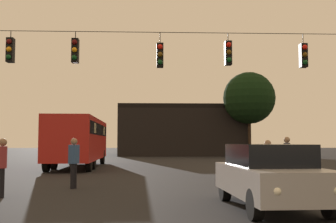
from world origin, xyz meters
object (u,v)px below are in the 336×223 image
object	(u,v)px
pedestrian_crossing_center	(2,164)
car_near_right	(270,175)
pedestrian_crossing_left	(74,160)
pedestrian_crossing_right	(287,156)
pedestrian_near_bus	(268,163)
tree_left_silhouette	(249,98)
city_bus	(79,137)

from	to	relation	value
pedestrian_crossing_center	car_near_right	bearing A→B (deg)	-17.67
pedestrian_crossing_left	pedestrian_crossing_right	world-z (taller)	pedestrian_crossing_right
pedestrian_near_bus	tree_left_silhouette	distance (m)	32.95
pedestrian_crossing_right	pedestrian_crossing_left	bearing A→B (deg)	-167.60
pedestrian_crossing_right	pedestrian_near_bus	world-z (taller)	pedestrian_crossing_right
car_near_right	tree_left_silhouette	world-z (taller)	tree_left_silhouette
car_near_right	pedestrian_near_bus	world-z (taller)	pedestrian_near_bus
pedestrian_crossing_center	pedestrian_near_bus	world-z (taller)	pedestrian_crossing_center
pedestrian_crossing_center	pedestrian_near_bus	bearing A→B (deg)	6.44
car_near_right	pedestrian_crossing_right	xyz separation A→B (m)	(2.46, 6.21, 0.22)
car_near_right	tree_left_silhouette	bearing A→B (deg)	77.40
pedestrian_crossing_right	tree_left_silhouette	size ratio (longest dim) A/B	0.19
pedestrian_crossing_left	pedestrian_crossing_right	xyz separation A→B (m)	(7.92, 1.74, 0.05)
city_bus	pedestrian_crossing_left	distance (m)	12.35
city_bus	tree_left_silhouette	world-z (taller)	tree_left_silhouette
pedestrian_near_bus	pedestrian_crossing_right	bearing A→B (deg)	62.12
tree_left_silhouette	car_near_right	bearing A→B (deg)	-102.60
pedestrian_crossing_center	pedestrian_crossing_right	world-z (taller)	pedestrian_crossing_right
car_near_right	pedestrian_crossing_right	world-z (taller)	pedestrian_crossing_right
city_bus	car_near_right	world-z (taller)	city_bus
car_near_right	tree_left_silhouette	xyz separation A→B (m)	(7.80, 34.90, 5.56)
pedestrian_crossing_left	tree_left_silhouette	size ratio (longest dim) A/B	0.19
city_bus	car_near_right	bearing A→B (deg)	-66.10
car_near_right	pedestrian_near_bus	bearing A→B (deg)	74.97
pedestrian_crossing_left	pedestrian_crossing_center	world-z (taller)	pedestrian_crossing_left
tree_left_silhouette	city_bus	bearing A→B (deg)	-129.71
pedestrian_crossing_center	pedestrian_crossing_right	distance (m)	10.33
pedestrian_crossing_left	tree_left_silhouette	distance (m)	33.63
city_bus	pedestrian_crossing_left	xyz separation A→B (m)	(1.91, -12.16, -0.90)
pedestrian_crossing_center	tree_left_silhouette	world-z (taller)	tree_left_silhouette
pedestrian_crossing_center	pedestrian_crossing_right	bearing A→B (deg)	22.51
tree_left_silhouette	pedestrian_crossing_right	bearing A→B (deg)	-100.54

